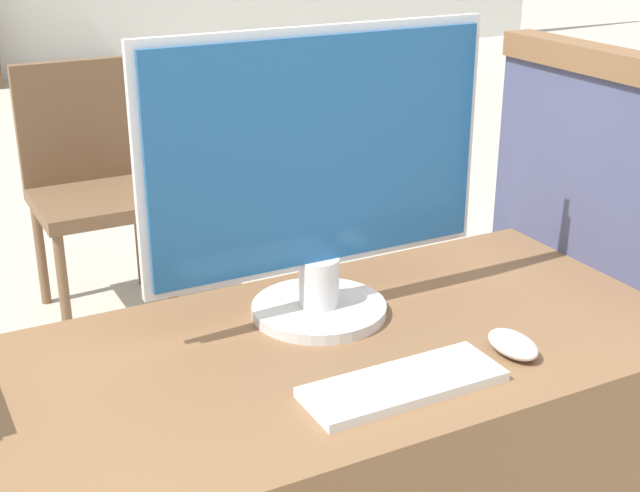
% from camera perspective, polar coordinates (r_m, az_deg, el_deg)
% --- Properties ---
extents(carrel_divider, '(0.07, 0.67, 1.19)m').
position_cam_1_polar(carrel_divider, '(1.94, 17.35, -5.65)').
color(carrel_divider, '#474C70').
rests_on(carrel_divider, ground_plane).
extents(monitor, '(0.63, 0.24, 0.51)m').
position_cam_1_polar(monitor, '(1.50, -0.10, 4.56)').
color(monitor, silver).
rests_on(monitor, desk).
extents(keyboard, '(0.32, 0.11, 0.02)m').
position_cam_1_polar(keyboard, '(1.37, 5.36, -8.80)').
color(keyboard, white).
rests_on(keyboard, desk).
extents(mouse, '(0.06, 0.10, 0.03)m').
position_cam_1_polar(mouse, '(1.49, 12.24, -6.17)').
color(mouse, white).
rests_on(mouse, desk).
extents(far_chair, '(0.44, 0.44, 0.90)m').
position_cam_1_polar(far_chair, '(3.32, -14.45, 4.37)').
color(far_chair, brown).
rests_on(far_chair, ground_plane).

